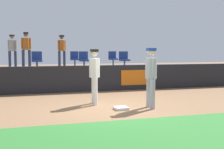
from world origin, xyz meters
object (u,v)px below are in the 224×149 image
object	(u,v)px
player_runner_visitor	(151,73)
seat_back_center	(75,58)
seat_front_left	(37,59)
first_base	(121,108)
seat_back_right	(113,58)
seat_front_center	(84,59)
seat_back_left	(37,58)
seat_front_right	(124,59)
spectator_casual	(62,48)
player_fielder_home	(95,73)
spectator_capped	(12,48)
spectator_hooded	(26,47)

from	to	relation	value
player_runner_visitor	seat_back_center	xyz separation A→B (m)	(-1.25, 7.41, 0.30)
player_runner_visitor	seat_front_left	world-z (taller)	player_runner_visitor
first_base	seat_back_right	world-z (taller)	seat_back_right
seat_front_center	seat_back_left	size ratio (longest dim) A/B	1.00
seat_front_right	spectator_casual	xyz separation A→B (m)	(-2.83, 2.89, 0.55)
seat_front_center	seat_back_center	bearing A→B (deg)	95.48
seat_back_right	seat_front_left	xyz separation A→B (m)	(-4.23, -1.80, 0.00)
player_runner_visitor	seat_back_center	size ratio (longest dim) A/B	2.25
player_fielder_home	seat_back_center	size ratio (longest dim) A/B	2.21
player_fielder_home	player_runner_visitor	size ratio (longest dim) A/B	0.98
seat_front_left	spectator_casual	bearing A→B (deg)	62.91
spectator_capped	seat_front_center	bearing A→B (deg)	153.86
seat_back_left	seat_front_right	distance (m)	4.64
player_runner_visitor	seat_front_left	bearing A→B (deg)	-145.25
seat_front_center	spectator_capped	distance (m)	4.50
player_runner_visitor	spectator_hooded	size ratio (longest dim) A/B	1.01
seat_front_center	spectator_capped	bearing A→B (deg)	140.41
seat_back_right	seat_front_left	world-z (taller)	same
player_runner_visitor	spectator_casual	bearing A→B (deg)	-163.58
first_base	spectator_casual	distance (m)	8.72
first_base	spectator_hooded	distance (m)	8.75
seat_back_right	seat_back_center	bearing A→B (deg)	-180.00
spectator_hooded	seat_back_right	bearing A→B (deg)	168.95
seat_front_left	player_fielder_home	bearing A→B (deg)	-68.61
seat_back_center	spectator_casual	bearing A→B (deg)	117.84
seat_back_center	seat_front_right	distance (m)	2.88
seat_back_left	seat_back_right	distance (m)	4.20
seat_front_left	seat_back_left	bearing A→B (deg)	88.99
seat_back_left	seat_front_right	bearing A→B (deg)	-22.84
seat_front_right	player_runner_visitor	bearing A→B (deg)	-100.17
spectator_hooded	player_runner_visitor	bearing A→B (deg)	112.15
seat_back_right	spectator_casual	distance (m)	3.02
seat_front_right	spectator_capped	bearing A→B (deg)	152.74
player_runner_visitor	seat_front_center	distance (m)	5.72
seat_back_left	seat_front_left	size ratio (longest dim) A/B	1.00
player_runner_visitor	seat_back_right	xyz separation A→B (m)	(0.94, 7.41, 0.30)
player_fielder_home	seat_front_left	world-z (taller)	player_fielder_home
seat_front_left	spectator_hooded	world-z (taller)	spectator_hooded
player_fielder_home	seat_back_right	world-z (taller)	player_fielder_home
spectator_hooded	spectator_capped	bearing A→B (deg)	-29.92
player_fielder_home	seat_back_left	world-z (taller)	player_fielder_home
seat_back_center	seat_front_right	xyz separation A→B (m)	(2.25, -1.80, 0.00)
player_runner_visitor	seat_back_right	distance (m)	7.48
seat_back_right	seat_front_center	bearing A→B (deg)	-138.19
player_runner_visitor	seat_back_right	bearing A→B (deg)	177.12
seat_front_left	spectator_capped	distance (m)	3.15
player_runner_visitor	spectator_hooded	bearing A→B (deg)	-150.60
seat_front_left	seat_front_right	distance (m)	4.30
seat_front_left	spectator_capped	bearing A→B (deg)	113.22
first_base	spectator_casual	bearing A→B (deg)	95.76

